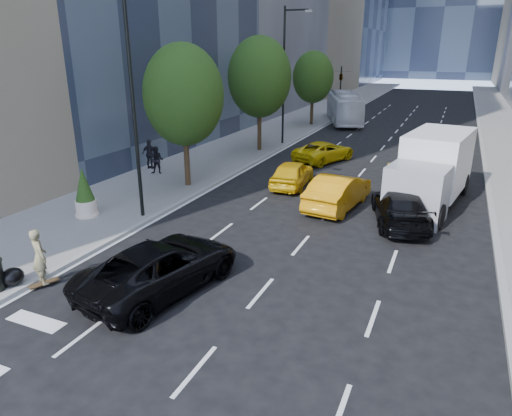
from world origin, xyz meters
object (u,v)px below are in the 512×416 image
at_px(skateboarder, 40,260).
at_px(planter_shrub, 85,193).
at_px(black_sedan_lincoln, 161,267).
at_px(box_truck, 432,170).
at_px(city_bus, 344,108).
at_px(black_sedan_mercedes, 400,207).

distance_m(skateboarder, planter_shrub, 6.21).
bearing_deg(skateboarder, black_sedan_lincoln, -135.80).
bearing_deg(box_truck, skateboarder, -118.79).
relative_size(black_sedan_lincoln, box_truck, 0.75).
bearing_deg(city_bus, planter_shrub, -116.94).
relative_size(city_bus, box_truck, 1.44).
height_order(skateboarder, city_bus, city_bus).
xyz_separation_m(black_sedan_mercedes, planter_shrub, (-12.95, -5.06, 0.45)).
distance_m(black_sedan_mercedes, box_truck, 3.60).
bearing_deg(black_sedan_lincoln, black_sedan_mercedes, -113.23).
xyz_separation_m(black_sedan_lincoln, planter_shrub, (-6.75, 3.94, 0.42)).
xyz_separation_m(skateboarder, black_sedan_mercedes, (9.80, 10.41, -0.17)).
height_order(black_sedan_mercedes, box_truck, box_truck).
distance_m(city_bus, planter_shrub, 32.65).
bearing_deg(black_sedan_lincoln, planter_shrub, -18.95).
bearing_deg(black_sedan_mercedes, planter_shrub, 6.41).
distance_m(skateboarder, city_bus, 37.77).
relative_size(black_sedan_mercedes, planter_shrub, 2.36).
bearing_deg(black_sedan_mercedes, box_truck, -121.20).
xyz_separation_m(city_bus, planter_shrub, (-3.95, -32.41, -0.30)).
bearing_deg(skateboarder, box_truck, -105.27).
height_order(black_sedan_lincoln, city_bus, city_bus).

